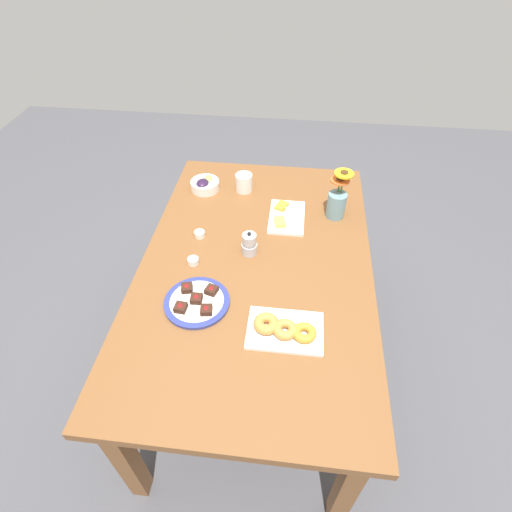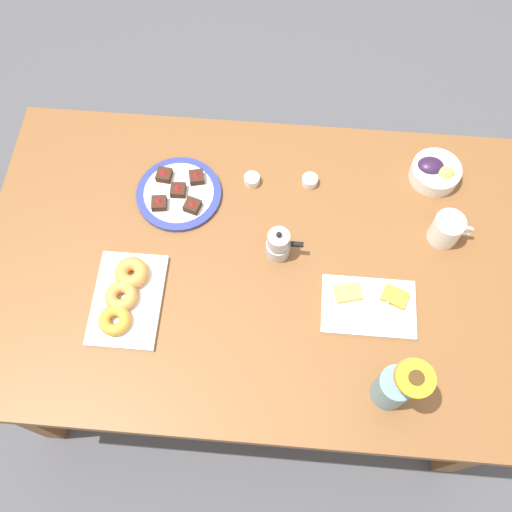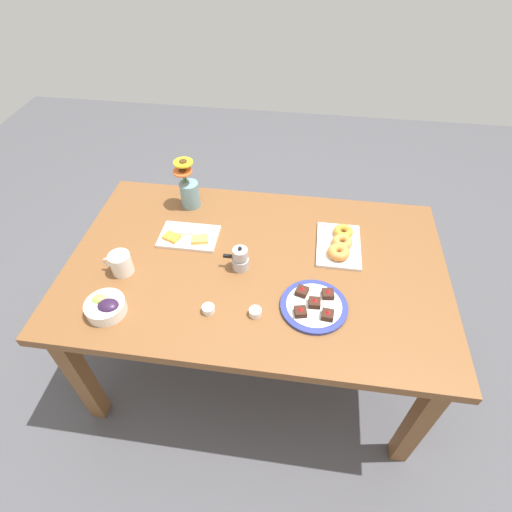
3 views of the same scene
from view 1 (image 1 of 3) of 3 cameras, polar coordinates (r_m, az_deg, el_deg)
The scene contains 11 objects.
ground_plane at distance 2.32m, azimuth -0.00°, elevation -14.01°, with size 6.00×6.00×0.00m, color #4C4C51.
dining_table at distance 1.80m, azimuth -0.00°, elevation -2.88°, with size 1.60×1.00×0.74m.
coffee_mug at distance 2.13m, azimuth -1.72°, elevation 10.49°, with size 0.12×0.09×0.09m.
grape_bowl at distance 2.17m, azimuth -7.31°, elevation 10.08°, with size 0.15×0.15×0.07m.
cheese_platter at distance 1.96m, azimuth 4.33°, elevation 5.64°, with size 0.26×0.17×0.03m.
croissant_platter at distance 1.49m, azimuth 4.00°, elevation -10.38°, with size 0.19×0.28×0.05m.
jam_cup_honey at distance 1.74m, azimuth -8.96°, elevation -0.67°, with size 0.05×0.05×0.03m.
jam_cup_berry at distance 1.87m, azimuth -8.05°, elevation 3.15°, with size 0.05×0.05×0.03m.
dessert_plate at distance 1.59m, azimuth -8.45°, elevation -6.44°, with size 0.26×0.26×0.05m.
flower_vase at distance 1.97m, azimuth 11.50°, elevation 7.61°, with size 0.11×0.10×0.24m.
moka_pot at distance 1.75m, azimuth -0.96°, elevation 1.69°, with size 0.11×0.07×0.12m.
Camera 1 is at (-1.22, -0.14, 1.97)m, focal length 28.00 mm.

